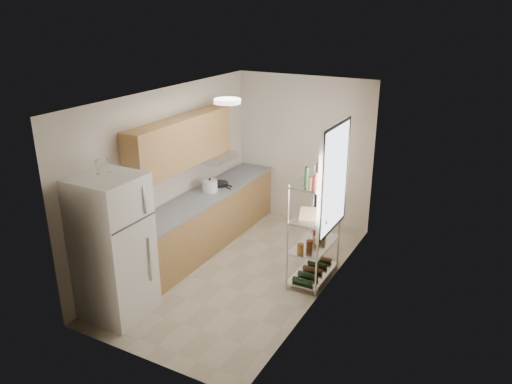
% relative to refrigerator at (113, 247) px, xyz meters
% --- Properties ---
extents(room, '(2.52, 4.42, 2.62)m').
position_rel_refrigerator_xyz_m(room, '(0.87, 1.63, 0.38)').
color(room, '#BBAF98').
rests_on(room, ground).
extents(counter_run, '(0.63, 3.51, 0.90)m').
position_rel_refrigerator_xyz_m(counter_run, '(-0.05, 2.06, -0.46)').
color(counter_run, '#AD7C4A').
rests_on(counter_run, ground).
extents(upper_cabinets, '(0.33, 2.20, 0.72)m').
position_rel_refrigerator_xyz_m(upper_cabinets, '(-0.18, 1.73, 0.89)').
color(upper_cabinets, '#AD7C4A').
rests_on(upper_cabinets, room).
extents(range_hood, '(0.50, 0.60, 0.12)m').
position_rel_refrigerator_xyz_m(range_hood, '(-0.13, 2.53, 0.47)').
color(range_hood, '#B7BABC').
rests_on(range_hood, room).
extents(window, '(0.06, 1.00, 1.46)m').
position_rel_refrigerator_xyz_m(window, '(2.10, 1.98, 0.63)').
color(window, white).
rests_on(window, room).
extents(bakers_rack, '(0.45, 0.90, 1.73)m').
position_rel_refrigerator_xyz_m(bakers_rack, '(1.88, 1.92, 0.19)').
color(bakers_rack, silver).
rests_on(bakers_rack, ground).
extents(ceiling_dome, '(0.34, 0.34, 0.05)m').
position_rel_refrigerator_xyz_m(ceiling_dome, '(0.87, 1.33, 1.65)').
color(ceiling_dome, white).
rests_on(ceiling_dome, room).
extents(refrigerator, '(0.76, 0.76, 1.84)m').
position_rel_refrigerator_xyz_m(refrigerator, '(0.00, 0.00, 0.00)').
color(refrigerator, white).
rests_on(refrigerator, ground).
extents(wine_glass_a, '(0.07, 0.07, 0.19)m').
position_rel_refrigerator_xyz_m(wine_glass_a, '(-0.06, 0.14, 1.01)').
color(wine_glass_a, silver).
rests_on(wine_glass_a, refrigerator).
extents(wine_glass_b, '(0.06, 0.06, 0.18)m').
position_rel_refrigerator_xyz_m(wine_glass_b, '(-0.13, 0.01, 1.01)').
color(wine_glass_b, silver).
rests_on(wine_glass_b, refrigerator).
extents(rice_cooker, '(0.24, 0.24, 0.19)m').
position_rel_refrigerator_xyz_m(rice_cooker, '(-0.04, 2.23, 0.08)').
color(rice_cooker, white).
rests_on(rice_cooker, counter_run).
extents(frying_pan_large, '(0.37, 0.37, 0.05)m').
position_rel_refrigerator_xyz_m(frying_pan_large, '(-0.06, 2.55, 0.01)').
color(frying_pan_large, black).
rests_on(frying_pan_large, counter_run).
extents(frying_pan_small, '(0.22, 0.22, 0.04)m').
position_rel_refrigerator_xyz_m(frying_pan_small, '(-0.07, 2.57, 0.00)').
color(frying_pan_small, black).
rests_on(frying_pan_small, counter_run).
extents(cutting_board, '(0.51, 0.58, 0.03)m').
position_rel_refrigerator_xyz_m(cutting_board, '(1.88, 1.85, 0.11)').
color(cutting_board, tan).
rests_on(cutting_board, bakers_rack).
extents(espresso_machine, '(0.16, 0.23, 0.25)m').
position_rel_refrigerator_xyz_m(espresso_machine, '(1.86, 2.21, 0.22)').
color(espresso_machine, black).
rests_on(espresso_machine, bakers_rack).
extents(storage_bag, '(0.12, 0.15, 0.16)m').
position_rel_refrigerator_xyz_m(storage_bag, '(1.82, 2.22, -0.28)').
color(storage_bag, maroon).
rests_on(storage_bag, bakers_rack).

